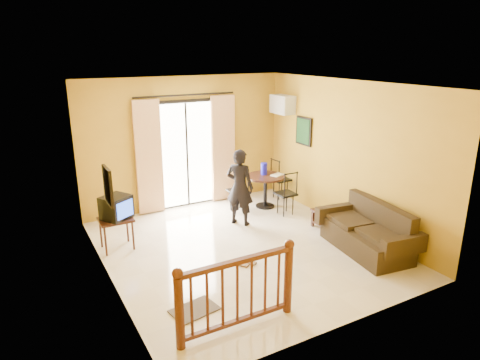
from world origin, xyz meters
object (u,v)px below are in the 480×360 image
television (116,207)px  sofa (368,233)px  dining_table (266,182)px  coffee_table (333,219)px  standing_person (240,187)px

television → sofa: size_ratio=0.32×
television → dining_table: bearing=-22.2°
television → sofa: bearing=-60.7°
coffee_table → sofa: sofa is taller
dining_table → coffee_table: 1.81m
sofa → dining_table: bearing=106.4°
coffee_table → standing_person: standing_person is taller
television → sofa: 4.32m
dining_table → standing_person: 1.12m
standing_person → television: bearing=49.9°
television → dining_table: 3.35m
dining_table → sofa: (0.41, -2.65, -0.25)m
coffee_table → standing_person: 1.87m
television → coffee_table: 3.95m
coffee_table → sofa: 0.91m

